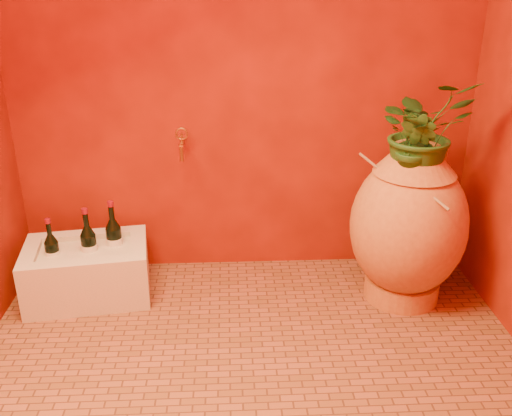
{
  "coord_description": "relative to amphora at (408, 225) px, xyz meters",
  "views": [
    {
      "loc": [
        -0.09,
        -2.02,
        1.64
      ],
      "look_at": [
        0.03,
        0.35,
        0.63
      ],
      "focal_mm": 40.0,
      "sensor_mm": 36.0,
      "label": 1
    }
  ],
  "objects": [
    {
      "name": "floor",
      "position": [
        -0.82,
        -0.57,
        -0.42
      ],
      "size": [
        2.5,
        2.5,
        0.0
      ],
      "primitive_type": "plane",
      "color": "brown",
      "rests_on": "ground"
    },
    {
      "name": "wall_back",
      "position": [
        -0.82,
        0.43,
        0.83
      ],
      "size": [
        2.5,
        0.02,
        2.5
      ],
      "primitive_type": "cube",
      "color": "#621105",
      "rests_on": "ground"
    },
    {
      "name": "amphora",
      "position": [
        0.0,
        0.0,
        0.0
      ],
      "size": [
        0.73,
        0.73,
        0.85
      ],
      "rotation": [
        0.0,
        0.0,
        0.29
      ],
      "color": "#BB7634",
      "rests_on": "floor"
    },
    {
      "name": "stone_basin",
      "position": [
        -1.67,
        0.1,
        -0.28
      ],
      "size": [
        0.68,
        0.51,
        0.29
      ],
      "rotation": [
        0.0,
        0.0,
        0.14
      ],
      "color": "beige",
      "rests_on": "floor"
    },
    {
      "name": "wine_bottle_a",
      "position": [
        -1.53,
        0.17,
        -0.13
      ],
      "size": [
        0.09,
        0.09,
        0.35
      ],
      "color": "black",
      "rests_on": "stone_basin"
    },
    {
      "name": "wine_bottle_b",
      "position": [
        -1.65,
        0.11,
        -0.14
      ],
      "size": [
        0.08,
        0.08,
        0.34
      ],
      "color": "black",
      "rests_on": "stone_basin"
    },
    {
      "name": "wine_bottle_c",
      "position": [
        -1.83,
        0.07,
        -0.15
      ],
      "size": [
        0.07,
        0.07,
        0.3
      ],
      "color": "black",
      "rests_on": "stone_basin"
    },
    {
      "name": "wall_tap",
      "position": [
        -1.16,
        0.34,
        0.35
      ],
      "size": [
        0.07,
        0.15,
        0.16
      ],
      "color": "#A06925",
      "rests_on": "wall_back"
    },
    {
      "name": "plant_main",
      "position": [
        0.02,
        0.01,
        0.49
      ],
      "size": [
        0.53,
        0.48,
        0.5
      ],
      "primitive_type": "imported",
      "rotation": [
        0.0,
        0.0,
        0.23
      ],
      "color": "#1E4D1B",
      "rests_on": "amphora"
    },
    {
      "name": "plant_side",
      "position": [
        -0.04,
        -0.08,
        0.43
      ],
      "size": [
        0.23,
        0.25,
        0.37
      ],
      "primitive_type": "imported",
      "rotation": [
        0.0,
        0.0,
        -1.12
      ],
      "color": "#1E4D1B",
      "rests_on": "amphora"
    }
  ]
}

